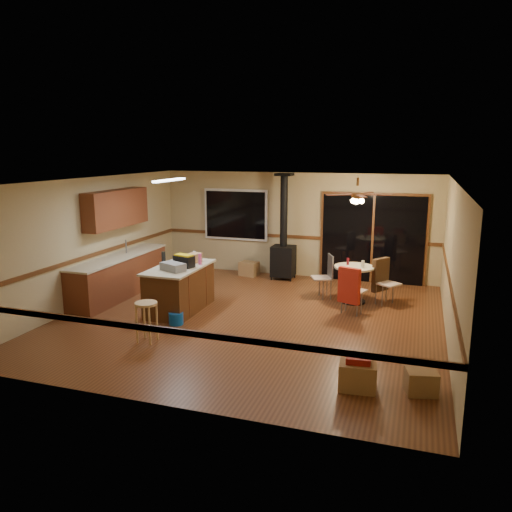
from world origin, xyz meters
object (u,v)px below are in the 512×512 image
at_px(chair_right, 382,275).
at_px(toolbox_grey, 173,267).
at_px(box_corner_a, 358,375).
at_px(chair_left, 326,271).
at_px(wood_stove, 283,250).
at_px(kitchen_island, 180,288).
at_px(toolbox_black, 184,261).
at_px(bar_stool, 147,322).
at_px(blue_bucket, 176,318).
at_px(box_under_window, 249,269).
at_px(dining_table, 354,278).
at_px(chair_near, 350,285).
at_px(box_corner_b, 421,382).

bearing_deg(chair_right, toolbox_grey, -150.19).
bearing_deg(box_corner_a, chair_left, 106.30).
height_order(wood_stove, toolbox_grey, wood_stove).
height_order(kitchen_island, toolbox_black, toolbox_black).
relative_size(wood_stove, chair_left, 4.72).
bearing_deg(chair_right, chair_left, -179.47).
height_order(bar_stool, blue_bucket, bar_stool).
relative_size(bar_stool, blue_bucket, 2.53).
bearing_deg(box_corner_a, box_under_window, 122.41).
bearing_deg(kitchen_island, wood_stove, 66.91).
bearing_deg(dining_table, bar_stool, -132.16).
bearing_deg(chair_near, chair_right, 63.36).
bearing_deg(wood_stove, blue_bucket, -104.59).
xyz_separation_m(wood_stove, box_under_window, (-0.92, 0.05, -0.55)).
height_order(blue_bucket, box_under_window, box_under_window).
distance_m(bar_stool, chair_right, 4.94).
height_order(wood_stove, box_under_window, wood_stove).
distance_m(wood_stove, box_corner_a, 5.89).
bearing_deg(bar_stool, chair_right, 44.30).
height_order(wood_stove, chair_right, wood_stove).
bearing_deg(box_corner_b, chair_left, 117.00).
relative_size(dining_table, box_corner_b, 2.11).
relative_size(chair_left, box_corner_b, 1.36).
distance_m(toolbox_grey, dining_table, 3.75).
xyz_separation_m(wood_stove, chair_near, (1.95, -2.30, -0.13)).
bearing_deg(chair_near, bar_stool, -141.26).
bearing_deg(box_corner_a, wood_stove, 115.10).
xyz_separation_m(toolbox_grey, chair_near, (3.19, 1.10, -0.38)).
bearing_deg(box_under_window, toolbox_black, -94.90).
relative_size(kitchen_island, dining_table, 2.03).
height_order(blue_bucket, dining_table, dining_table).
relative_size(box_under_window, box_corner_b, 1.12).
bearing_deg(chair_right, chair_near, -116.64).
height_order(toolbox_black, box_corner_a, toolbox_black).
bearing_deg(blue_bucket, bar_stool, -94.56).
height_order(kitchen_island, dining_table, kitchen_island).
xyz_separation_m(dining_table, box_corner_b, (1.39, -3.76, -0.37)).
height_order(dining_table, chair_left, chair_left).
xyz_separation_m(toolbox_grey, toolbox_black, (0.06, 0.34, 0.04)).
relative_size(wood_stove, chair_near, 3.60).
height_order(bar_stool, chair_left, chair_left).
bearing_deg(chair_left, chair_near, -57.79).
height_order(kitchen_island, blue_bucket, kitchen_island).
xyz_separation_m(wood_stove, toolbox_grey, (-1.24, -3.40, 0.25)).
xyz_separation_m(chair_left, chair_right, (1.15, 0.01, 0.01)).
height_order(blue_bucket, chair_near, chair_near).
relative_size(bar_stool, chair_near, 0.97).
relative_size(toolbox_black, box_corner_b, 1.02).
bearing_deg(chair_near, blue_bucket, -152.64).
xyz_separation_m(box_under_window, box_corner_a, (3.41, -5.36, 0.01)).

